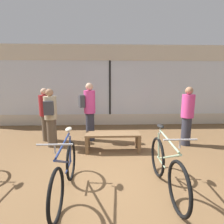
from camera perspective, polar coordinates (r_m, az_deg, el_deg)
name	(u,v)px	position (r m, az deg, el deg)	size (l,w,h in m)	color
ground_plane	(116,178)	(3.56, 1.15, -20.66)	(24.00, 24.00, 0.00)	brown
shop_back_wall	(110,85)	(7.13, -0.70, 8.76)	(12.00, 0.08, 3.20)	beige
bicycle_left	(65,172)	(3.02, -15.07, -18.42)	(0.46, 1.70, 1.04)	black
bicycle_right	(166,167)	(3.16, 17.26, -16.89)	(0.46, 1.74, 1.06)	black
display_bench	(113,137)	(4.57, 0.29, -8.01)	(1.40, 0.44, 0.48)	brown
customer_near_rack	(51,116)	(5.05, -19.38, -1.31)	(0.38, 0.51, 1.61)	brown
customer_by_window	(187,115)	(5.31, 23.36, -0.97)	(0.43, 0.43, 1.66)	#2D2D38
customer_mid_floor	(46,114)	(5.64, -20.89, -0.53)	(0.40, 0.40, 1.60)	brown
customer_near_bench	(89,110)	(5.30, -7.46, 0.65)	(0.55, 0.44, 1.76)	#2D2D38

